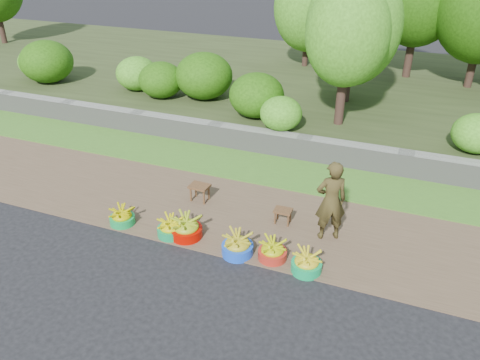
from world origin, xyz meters
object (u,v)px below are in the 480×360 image
at_px(basin_b, 171,228).
at_px(basin_e, 273,251).
at_px(basin_f, 307,263).
at_px(basin_a, 122,217).
at_px(stool_right, 283,212).
at_px(vendor_woman, 331,201).
at_px(basin_c, 186,228).
at_px(basin_d, 237,245).
at_px(stool_left, 200,188).

height_order(basin_b, basin_e, basin_b).
bearing_deg(basin_f, basin_a, 178.98).
bearing_deg(basin_e, stool_right, 98.20).
bearing_deg(vendor_woman, stool_right, -36.25).
relative_size(basin_c, basin_f, 1.14).
relative_size(basin_a, basin_e, 0.96).
relative_size(basin_e, stool_right, 1.46).
relative_size(basin_c, basin_d, 1.05).
relative_size(basin_b, basin_f, 0.99).
xyz_separation_m(basin_c, stool_right, (1.43, 1.02, 0.06)).
height_order(basin_b, basin_f, basin_f).
height_order(basin_c, vendor_woman, vendor_woman).
xyz_separation_m(basin_b, stool_right, (1.70, 1.08, 0.08)).
distance_m(basin_c, stool_left, 1.24).
distance_m(stool_right, vendor_woman, 1.00).
bearing_deg(basin_d, vendor_woman, 38.27).
xyz_separation_m(basin_f, vendor_woman, (0.11, 1.02, 0.58)).
xyz_separation_m(basin_b, basin_e, (1.85, 0.03, -0.00)).
relative_size(basin_b, stool_right, 1.47).
relative_size(basin_b, basin_e, 1.01).
height_order(basin_a, basin_f, basin_f).
height_order(basin_b, stool_right, basin_b).
relative_size(basin_a, basin_c, 0.82).
relative_size(basin_b, vendor_woman, 0.33).
distance_m(basin_b, stool_right, 2.02).
height_order(basin_a, stool_left, stool_left).
bearing_deg(basin_c, basin_d, -6.74).
relative_size(basin_e, stool_left, 1.20).
relative_size(basin_b, stool_left, 1.21).
bearing_deg(basin_a, basin_d, -1.32).
relative_size(basin_a, vendor_woman, 0.31).
distance_m(stool_left, stool_right, 1.76).
bearing_deg(basin_c, basin_b, -167.65).
relative_size(basin_c, stool_left, 1.41).
xyz_separation_m(basin_e, basin_f, (0.59, -0.10, 0.00)).
xyz_separation_m(basin_b, basin_d, (1.28, -0.06, 0.02)).
distance_m(basin_f, stool_left, 2.82).
distance_m(basin_c, stool_right, 1.75).
bearing_deg(basin_b, stool_left, 92.21).
height_order(basin_e, basin_f, basin_f).
bearing_deg(basin_a, stool_right, 21.94).
distance_m(basin_b, vendor_woman, 2.78).
xyz_separation_m(basin_c, basin_f, (2.16, -0.13, -0.02)).
height_order(basin_d, stool_right, basin_d).
bearing_deg(basin_f, vendor_woman, 83.65).
bearing_deg(basin_c, vendor_woman, 21.30).
height_order(basin_d, vendor_woman, vendor_woman).
relative_size(basin_a, basin_d, 0.87).
bearing_deg(basin_b, basin_a, -179.65).
bearing_deg(basin_f, basin_b, 178.41).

